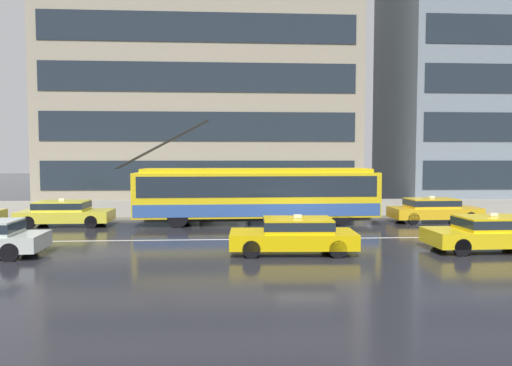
# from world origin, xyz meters

# --- Properties ---
(ground_plane) EXTENTS (160.00, 160.00, 0.00)m
(ground_plane) POSITION_xyz_m (0.00, 0.00, 0.00)
(ground_plane) COLOR #23232A
(sidewalk_slab) EXTENTS (80.00, 10.00, 0.14)m
(sidewalk_slab) POSITION_xyz_m (0.00, 9.92, 0.07)
(sidewalk_slab) COLOR gray
(sidewalk_slab) RESTS_ON ground_plane
(lane_centre_line) EXTENTS (72.00, 0.14, 0.01)m
(lane_centre_line) POSITION_xyz_m (0.00, -1.20, 0.00)
(lane_centre_line) COLOR silver
(lane_centre_line) RESTS_ON ground_plane
(trolleybus) EXTENTS (13.42, 2.74, 5.39)m
(trolleybus) POSITION_xyz_m (-1.86, 3.32, 1.59)
(trolleybus) COLOR yellow
(trolleybus) RESTS_ON ground_plane
(taxi_queued_behind_bus) EXTENTS (4.49, 1.83, 1.39)m
(taxi_queued_behind_bus) POSITION_xyz_m (-11.59, 2.96, 0.70)
(taxi_queued_behind_bus) COLOR yellow
(taxi_queued_behind_bus) RESTS_ON ground_plane
(taxi_ahead_of_bus) EXTENTS (4.72, 1.88, 1.39)m
(taxi_ahead_of_bus) POSITION_xyz_m (7.56, 3.24, 0.70)
(taxi_ahead_of_bus) COLOR yellow
(taxi_ahead_of_bus) RESTS_ON ground_plane
(taxi_oncoming_near) EXTENTS (4.56, 1.98, 1.39)m
(taxi_oncoming_near) POSITION_xyz_m (-0.95, -3.95, 0.70)
(taxi_oncoming_near) COLOR yellow
(taxi_oncoming_near) RESTS_ON ground_plane
(taxi_oncoming_far) EXTENTS (4.45, 1.91, 1.39)m
(taxi_oncoming_far) POSITION_xyz_m (6.33, -3.92, 0.70)
(taxi_oncoming_far) COLOR yellow
(taxi_oncoming_far) RESTS_ON ground_plane
(bus_shelter) EXTENTS (4.06, 1.64, 2.67)m
(bus_shelter) POSITION_xyz_m (-4.13, 6.50, 2.12)
(bus_shelter) COLOR gray
(bus_shelter) RESTS_ON sidewalk_slab
(pedestrian_at_shelter) EXTENTS (1.29, 1.29, 2.02)m
(pedestrian_at_shelter) POSITION_xyz_m (-4.97, 5.55, 1.78)
(pedestrian_at_shelter) COLOR #50564E
(pedestrian_at_shelter) RESTS_ON sidewalk_slab
(pedestrian_approaching_curb) EXTENTS (1.59, 1.59, 1.97)m
(pedestrian_approaching_curb) POSITION_xyz_m (-6.03, 6.11, 1.77)
(pedestrian_approaching_curb) COLOR #464E3E
(pedestrian_approaching_curb) RESTS_ON sidewalk_slab
(pedestrian_walking_past) EXTENTS (1.36, 1.36, 2.08)m
(pedestrian_walking_past) POSITION_xyz_m (-2.08, 7.49, 1.81)
(pedestrian_walking_past) COLOR navy
(pedestrian_walking_past) RESTS_ON sidewalk_slab
(pedestrian_waiting_by_pole) EXTENTS (1.56, 1.56, 1.97)m
(pedestrian_waiting_by_pole) POSITION_xyz_m (-5.35, 7.19, 1.75)
(pedestrian_waiting_by_pole) COLOR #281B2A
(pedestrian_waiting_by_pole) RESTS_ON sidewalk_slab
(office_tower_corner_left) EXTENTS (26.15, 16.19, 23.13)m
(office_tower_corner_left) POSITION_xyz_m (-5.61, 22.74, 11.57)
(office_tower_corner_left) COLOR gray
(office_tower_corner_left) RESTS_ON ground_plane
(office_tower_corner_right) EXTENTS (19.35, 11.01, 26.92)m
(office_tower_corner_right) POSITION_xyz_m (20.75, 19.47, 13.47)
(office_tower_corner_right) COLOR gray
(office_tower_corner_right) RESTS_ON ground_plane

